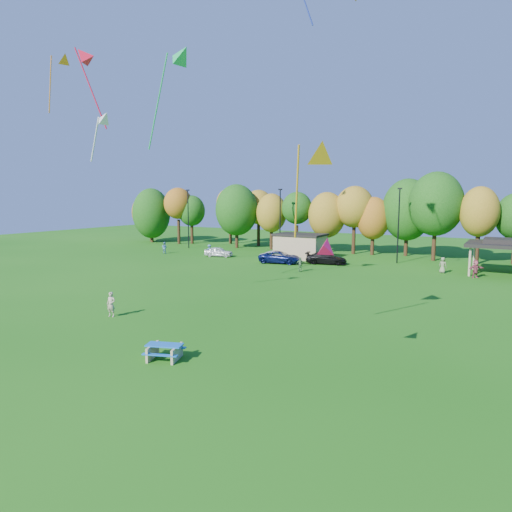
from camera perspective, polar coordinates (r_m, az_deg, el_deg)
The scene contains 22 objects.
ground at distance 23.23m, azimuth -11.69°, elevation -13.19°, with size 160.00×160.00×0.00m, color #19600F.
tree_line at distance 63.62m, azimuth 15.86°, elevation 5.25°, with size 93.57×10.55×11.15m.
lamp_posts at distance 57.60m, azimuth 17.38°, elevation 3.97°, with size 64.50×0.25×9.09m.
utility_building at distance 59.80m, azimuth 5.55°, elevation 1.26°, with size 6.30×4.30×3.25m.
pavilion at distance 53.34m, azimuth 29.25°, elevation 1.28°, with size 8.20×6.20×3.77m.
picnic_table at distance 23.80m, azimuth -11.36°, elevation -11.51°, with size 2.19×2.00×0.78m.
kite_flyer at distance 32.55m, azimuth -17.66°, elevation -5.79°, with size 0.62×0.41×1.70m, color tan.
car_a at distance 61.59m, azimuth -4.69°, elevation 0.53°, with size 1.53×3.80×1.30m, color white.
car_b at distance 55.86m, azimuth 2.68°, elevation -0.12°, with size 1.50×4.29×1.41m, color gray.
car_c at distance 55.40m, azimuth 3.04°, elevation -0.18°, with size 2.38×5.16×1.43m, color #0D174E.
car_d at distance 55.29m, azimuth 8.77°, elevation -0.28°, with size 1.98×4.88×1.42m, color black.
far_person_0 at distance 50.47m, azimuth 25.76°, elevation -1.45°, with size 1.70×0.54×1.83m, color #A34455.
far_person_1 at distance 62.63m, azimuth -5.85°, elevation 0.74°, with size 0.99×0.57×1.53m, color teal.
far_person_2 at distance 66.03m, azimuth -11.37°, elevation 1.02°, with size 0.79×0.62×1.63m, color #5283B5.
far_person_4 at distance 49.50m, azimuth 5.53°, elevation -1.05°, with size 0.91×0.38×1.56m, color #558652.
far_person_5 at distance 52.18m, azimuth 22.31°, elevation -1.06°, with size 0.83×0.54×1.71m, color #748158.
kite_0 at distance 35.72m, azimuth -9.32°, elevation 23.48°, with size 4.42×1.79×7.46m.
kite_3 at distance 47.46m, azimuth -22.91°, elevation 21.74°, with size 3.17×1.73×5.38m.
kite_6 at distance 32.52m, azimuth -18.46°, elevation 15.99°, with size 2.11×1.02×3.38m.
kite_9 at distance 38.88m, azimuth -20.81°, elevation 22.30°, with size 3.63×2.25×6.37m.
kite_10 at distance 24.68m, azimuth 8.07°, elevation 12.90°, with size 2.42×3.38×5.66m.
kite_11 at distance 19.81m, azimuth 8.76°, elevation 1.39°, with size 1.04×1.28×1.14m.
Camera 1 is at (14.61, -16.11, 8.17)m, focal length 32.00 mm.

